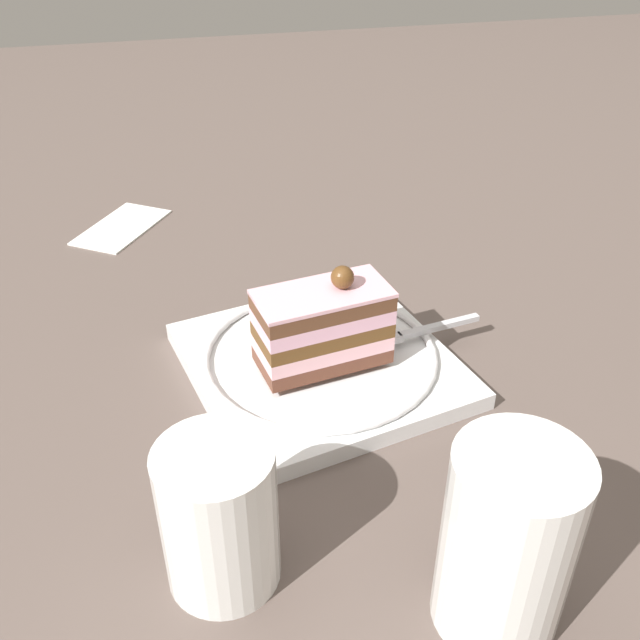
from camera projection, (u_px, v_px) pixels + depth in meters
name	position (u px, v px, depth m)	size (l,w,h in m)	color
ground_plane	(306.00, 368.00, 0.59)	(2.40, 2.40, 0.00)	brown
dessert_plate	(320.00, 362.00, 0.58)	(0.23, 0.23, 0.02)	silver
cake_slice	(323.00, 326.00, 0.55)	(0.06, 0.11, 0.08)	brown
fork	(414.00, 333.00, 0.59)	(0.03, 0.12, 0.00)	silver
drink_glass_near	(505.00, 550.00, 0.37)	(0.07, 0.07, 0.12)	white
drink_glass_far	(220.00, 522.00, 0.40)	(0.07, 0.07, 0.09)	white
folded_napkin	(122.00, 226.00, 0.80)	(0.11, 0.06, 0.00)	white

